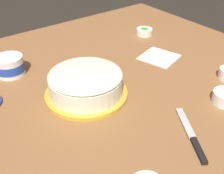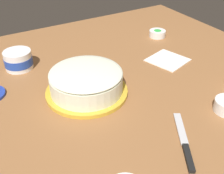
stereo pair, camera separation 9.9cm
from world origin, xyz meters
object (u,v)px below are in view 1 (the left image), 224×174
at_px(spreading_knife, 193,138).
at_px(sprinkle_bowl_green, 144,31).
at_px(frosting_tub, 10,65).
at_px(paper_napkin, 159,57).
at_px(frosted_cake, 86,84).

relative_size(spreading_knife, sprinkle_bowl_green, 2.55).
xyz_separation_m(spreading_knife, sprinkle_bowl_green, (-0.66, 0.41, 0.01)).
relative_size(frosting_tub, spreading_knife, 0.54).
distance_m(frosting_tub, sprinkle_bowl_green, 0.70).
bearing_deg(paper_napkin, spreading_knife, -34.14).
distance_m(frosting_tub, paper_napkin, 0.63).
xyz_separation_m(sprinkle_bowl_green, paper_napkin, (0.23, -0.12, -0.01)).
xyz_separation_m(frosting_tub, paper_napkin, (0.26, 0.58, -0.04)).
distance_m(frosted_cake, frosting_tub, 0.35).
bearing_deg(spreading_knife, frosted_cake, -161.74).
bearing_deg(paper_napkin, sprinkle_bowl_green, 152.35).
height_order(frosted_cake, spreading_knife, frosted_cake).
bearing_deg(frosting_tub, spreading_knife, 22.65).
bearing_deg(frosted_cake, spreading_knife, 18.26).
bearing_deg(frosting_tub, paper_napkin, 65.85).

